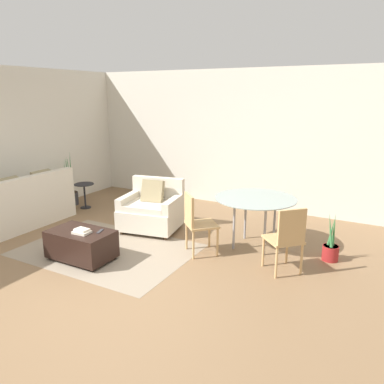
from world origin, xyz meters
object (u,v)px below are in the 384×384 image
(potted_plant_small, at_px, (331,248))
(dining_chair_near_right, at_px, (287,236))
(couch, at_px, (24,207))
(armchair, at_px, (152,210))
(book_stack, at_px, (82,231))
(dining_table, at_px, (255,203))
(ottoman, at_px, (81,244))
(tv_remote_primary, at_px, (100,231))
(side_table, at_px, (84,191))
(potted_plant, at_px, (70,193))
(dining_chair_near_left, at_px, (196,220))

(potted_plant_small, bearing_deg, dining_chair_near_right, -122.89)
(couch, height_order, armchair, couch)
(book_stack, bearing_deg, dining_table, 41.30)
(ottoman, bearing_deg, couch, 163.32)
(ottoman, height_order, dining_table, dining_table)
(armchair, distance_m, book_stack, 1.54)
(dining_table, distance_m, potted_plant_small, 1.22)
(armchair, distance_m, dining_table, 1.83)
(tv_remote_primary, bearing_deg, armchair, 93.33)
(side_table, relative_size, dining_chair_near_right, 0.56)
(book_stack, bearing_deg, couch, 162.58)
(dining_chair_near_right, bearing_deg, dining_table, 135.00)
(potted_plant, xyz_separation_m, side_table, (0.45, -0.03, 0.11))
(dining_table, bearing_deg, book_stack, -138.70)
(couch, bearing_deg, potted_plant, 100.21)
(tv_remote_primary, distance_m, dining_chair_near_right, 2.51)
(ottoman, distance_m, tv_remote_primary, 0.34)
(ottoman, distance_m, dining_chair_near_left, 1.64)
(armchair, bearing_deg, side_table, 168.86)
(ottoman, height_order, potted_plant_small, potted_plant_small)
(dining_chair_near_left, distance_m, dining_chair_near_right, 1.31)
(book_stack, height_order, side_table, side_table)
(book_stack, height_order, dining_chair_near_right, dining_chair_near_right)
(dining_chair_near_right, xyz_separation_m, potted_plant_small, (0.45, 0.70, -0.34))
(side_table, bearing_deg, dining_chair_near_left, -16.53)
(book_stack, relative_size, tv_remote_primary, 1.49)
(tv_remote_primary, height_order, potted_plant, potted_plant)
(ottoman, xyz_separation_m, dining_chair_near_left, (1.31, 0.95, 0.29))
(ottoman, distance_m, book_stack, 0.24)
(ottoman, bearing_deg, potted_plant, 139.20)
(dining_chair_near_left, xyz_separation_m, dining_chair_near_right, (1.31, 0.00, 0.00))
(armchair, height_order, potted_plant, potted_plant)
(tv_remote_primary, bearing_deg, side_table, 138.85)
(dining_table, bearing_deg, dining_chair_near_right, -45.00)
(ottoman, xyz_separation_m, potted_plant_small, (3.08, 1.65, -0.06))
(potted_plant, distance_m, dining_table, 4.19)
(armchair, xyz_separation_m, side_table, (-1.91, 0.38, 0.01))
(potted_plant, bearing_deg, dining_chair_near_right, -11.03)
(tv_remote_primary, xyz_separation_m, side_table, (-1.99, 1.74, -0.07))
(couch, relative_size, dining_table, 1.41)
(ottoman, relative_size, book_stack, 3.84)
(potted_plant, xyz_separation_m, dining_table, (4.15, -0.28, 0.45))
(book_stack, bearing_deg, potted_plant_small, 29.59)
(ottoman, relative_size, side_table, 1.77)
(potted_plant_small, bearing_deg, book_stack, -150.41)
(couch, xyz_separation_m, armchair, (2.13, 0.89, 0.02))
(dining_table, height_order, dining_chair_near_left, dining_chair_near_left)
(ottoman, height_order, dining_chair_near_left, dining_chair_near_left)
(couch, height_order, tv_remote_primary, couch)
(ottoman, bearing_deg, armchair, 83.14)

